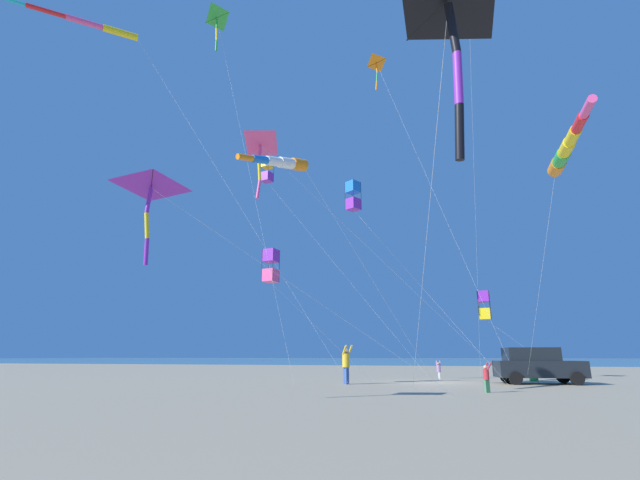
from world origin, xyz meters
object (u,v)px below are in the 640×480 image
(person_child_grey_jacket, at_px, (486,376))
(kite_windsock_orange_high_right, at_px, (283,163))
(parked_car, at_px, (537,365))
(cooler_box, at_px, (534,377))
(kite_windsock_purple_drifting, at_px, (88,24))
(person_adult_flyer, at_px, (346,363))
(kite_delta_small_distant, at_px, (217,18))
(kite_box_long_streamer_left, at_px, (271,266))
(kite_delta_teal_far_right, at_px, (151,187))
(kite_delta_long_streamer_right, at_px, (376,64))
(kite_delta_rainbow_low_near, at_px, (446,3))
(kite_box_checkered_midright, at_px, (267,170))
(kite_box_white_trailing, at_px, (484,305))
(kite_windsock_striped_overhead, at_px, (565,151))
(kite_box_black_fish_shape, at_px, (353,196))
(kite_delta_magenta_far_left, at_px, (260,145))
(person_child_green_jacket, at_px, (439,370))

(person_child_grey_jacket, distance_m, kite_windsock_orange_high_right, 11.88)
(parked_car, height_order, cooler_box, parked_car)
(person_child_grey_jacket, height_order, kite_windsock_purple_drifting, kite_windsock_purple_drifting)
(person_adult_flyer, distance_m, kite_delta_small_distant, 20.46)
(kite_box_long_streamer_left, bearing_deg, person_adult_flyer, -57.74)
(kite_windsock_orange_high_right, xyz_separation_m, kite_windsock_purple_drifting, (0.48, 11.78, 10.00))
(parked_car, relative_size, kite_delta_teal_far_right, 0.44)
(kite_windsock_purple_drifting, bearing_deg, person_adult_flyer, -58.98)
(person_adult_flyer, distance_m, kite_box_long_streamer_left, 6.45)
(person_adult_flyer, relative_size, kite_delta_long_streamer_right, 0.10)
(kite_delta_rainbow_low_near, bearing_deg, person_child_grey_jacket, -3.95)
(kite_delta_rainbow_low_near, bearing_deg, kite_delta_teal_far_right, 58.66)
(kite_windsock_purple_drifting, xyz_separation_m, kite_box_checkered_midright, (10.24, -6.42, -5.13))
(kite_box_long_streamer_left, height_order, kite_box_checkered_midright, kite_box_checkered_midright)
(kite_delta_long_streamer_right, xyz_separation_m, kite_windsock_purple_drifting, (-7.44, 14.65, 0.28))
(kite_delta_teal_far_right, bearing_deg, person_child_grey_jacket, -51.78)
(kite_delta_long_streamer_right, bearing_deg, kite_box_white_trailing, -51.37)
(kite_box_checkered_midright, bearing_deg, kite_windsock_striped_overhead, -129.75)
(person_child_grey_jacket, distance_m, kite_delta_long_streamer_right, 19.02)
(kite_box_white_trailing, bearing_deg, kite_box_black_fish_shape, 129.60)
(parked_car, height_order, kite_box_white_trailing, kite_box_white_trailing)
(kite_box_long_streamer_left, height_order, kite_delta_rainbow_low_near, kite_box_long_streamer_left)
(kite_box_white_trailing, bearing_deg, kite_delta_long_streamer_right, 128.63)
(person_adult_flyer, bearing_deg, kite_box_white_trailing, -60.96)
(person_adult_flyer, height_order, kite_delta_small_distant, kite_delta_small_distant)
(kite_box_white_trailing, height_order, kite_box_black_fish_shape, kite_box_black_fish_shape)
(kite_delta_magenta_far_left, bearing_deg, kite_delta_teal_far_right, 171.72)
(kite_delta_small_distant, xyz_separation_m, kite_delta_teal_far_right, (-7.02, -2.40, -13.19))
(kite_box_white_trailing, relative_size, kite_windsock_striped_overhead, 0.32)
(kite_windsock_orange_high_right, distance_m, kite_box_long_streamer_left, 7.08)
(kite_windsock_striped_overhead, bearing_deg, kite_box_checkered_midright, 50.25)
(kite_delta_teal_far_right, bearing_deg, kite_box_black_fish_shape, -23.14)
(kite_box_black_fish_shape, xyz_separation_m, kite_windsock_purple_drifting, (-6.18, 13.29, 9.21))
(kite_windsock_orange_high_right, bearing_deg, person_child_green_jacket, -22.53)
(person_child_green_jacket, distance_m, kite_delta_magenta_far_left, 16.50)
(person_child_grey_jacket, height_order, kite_box_white_trailing, kite_box_white_trailing)
(kite_delta_long_streamer_right, height_order, kite_delta_rainbow_low_near, kite_delta_long_streamer_right)
(kite_box_white_trailing, bearing_deg, kite_delta_rainbow_low_near, 175.55)
(person_child_grey_jacket, bearing_deg, kite_box_black_fish_shape, 66.84)
(kite_delta_teal_far_right, bearing_deg, kite_box_white_trailing, -34.65)
(kite_delta_long_streamer_right, height_order, kite_box_checkered_midright, kite_delta_long_streamer_right)
(cooler_box, height_order, person_child_grey_jacket, person_child_grey_jacket)
(kite_windsock_orange_high_right, bearing_deg, kite_box_checkered_midright, 26.58)
(kite_box_long_streamer_left, bearing_deg, kite_windsock_striped_overhead, -121.19)
(kite_delta_long_streamer_right, distance_m, kite_windsock_striped_overhead, 16.51)
(kite_delta_long_streamer_right, height_order, kite_delta_teal_far_right, kite_delta_long_streamer_right)
(kite_delta_long_streamer_right, relative_size, kite_delta_teal_far_right, 1.87)
(kite_delta_magenta_far_left, bearing_deg, kite_windsock_orange_high_right, -137.56)
(kite_delta_magenta_far_left, xyz_separation_m, kite_windsock_purple_drifting, (-1.84, 9.66, 7.76))
(kite_windsock_purple_drifting, bearing_deg, kite_delta_magenta_far_left, -79.23)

